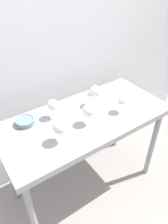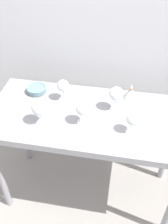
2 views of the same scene
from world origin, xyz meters
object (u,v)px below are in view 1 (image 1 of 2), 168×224
object	(u,v)px
wine_glass_near_left	(60,127)
wine_glass_near_right	(122,101)
wine_glass_far_right	(95,92)
tasting_bowl	(25,121)
tasting_sheet_upper	(125,99)
wine_glass_near_center	(89,111)
decanter_funnel	(94,90)
wine_glass_far_left	(53,105)

from	to	relation	value
wine_glass_near_left	wine_glass_near_right	bearing A→B (deg)	2.02
wine_glass_far_right	tasting_bowl	xyz separation A→B (m)	(-0.60, 0.10, -0.11)
tasting_sheet_upper	wine_glass_near_center	bearing A→B (deg)	-138.04
wine_glass_near_left	tasting_sheet_upper	xyz separation A→B (m)	(0.74, 0.13, -0.12)
wine_glass_near_center	wine_glass_near_right	world-z (taller)	wine_glass_near_center
wine_glass_near_right	wine_glass_far_right	bearing A→B (deg)	121.12
tasting_bowl	wine_glass_far_right	bearing A→B (deg)	-9.25
wine_glass_near_center	decanter_funnel	xyz separation A→B (m)	(0.29, 0.32, -0.08)
wine_glass_near_center	wine_glass_near_right	xyz separation A→B (m)	(0.31, -0.03, -0.01)
wine_glass_near_right	decanter_funnel	xyz separation A→B (m)	(-0.02, 0.35, -0.06)
wine_glass_far_right	tasting_bowl	distance (m)	0.61
wine_glass_near_right	wine_glass_near_center	bearing A→B (deg)	174.91
wine_glass_near_right	tasting_sheet_upper	size ratio (longest dim) A/B	0.61
wine_glass_near_left	wine_glass_near_center	world-z (taller)	wine_glass_near_left
decanter_funnel	tasting_bowl	bearing A→B (deg)	-175.97
wine_glass_near_left	decanter_funnel	bearing A→B (deg)	33.23
tasting_sheet_upper	decanter_funnel	bearing A→B (deg)	158.32
tasting_sheet_upper	decanter_funnel	size ratio (longest dim) A/B	1.96
tasting_bowl	wine_glass_near_left	bearing A→B (deg)	-67.33
wine_glass_near_center	wine_glass_far_left	bearing A→B (deg)	129.85
wine_glass_far_right	decanter_funnel	distance (m)	0.20
wine_glass_near_center	wine_glass_far_left	xyz separation A→B (m)	(-0.18, 0.22, -0.00)
wine_glass_near_right	decanter_funnel	bearing A→B (deg)	93.89
wine_glass_near_center	wine_glass_near_right	size ratio (longest dim) A/B	1.12
wine_glass_far_left	decanter_funnel	size ratio (longest dim) A/B	1.29
wine_glass_near_center	wine_glass_near_right	bearing A→B (deg)	-5.09
wine_glass_far_right	wine_glass_near_right	bearing A→B (deg)	-58.88
wine_glass_near_right	tasting_sheet_upper	xyz separation A→B (m)	(0.15, 0.11, -0.10)
wine_glass_near_left	wine_glass_near_center	distance (m)	0.28
wine_glass_near_left	tasting_bowl	size ratio (longest dim) A/B	1.20
tasting_bowl	wine_glass_near_right	bearing A→B (deg)	-22.55
wine_glass_near_center	wine_glass_far_right	bearing A→B (deg)	42.01
decanter_funnel	wine_glass_near_center	bearing A→B (deg)	-132.25
wine_glass_near_right	decanter_funnel	world-z (taller)	wine_glass_near_right
decanter_funnel	wine_glass_near_left	bearing A→B (deg)	-146.77
wine_glass_far_left	tasting_sheet_upper	world-z (taller)	wine_glass_far_left
wine_glass_near_left	wine_glass_far_left	world-z (taller)	wine_glass_near_left
wine_glass_near_right	tasting_sheet_upper	world-z (taller)	wine_glass_near_right
wine_glass_near_left	wine_glass_far_right	xyz separation A→B (m)	(0.46, 0.22, 0.01)
wine_glass_far_left	tasting_bowl	distance (m)	0.25
tasting_sheet_upper	wine_glass_near_left	bearing A→B (deg)	-138.09
wine_glass_far_right	decanter_funnel	size ratio (longest dim) A/B	1.45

